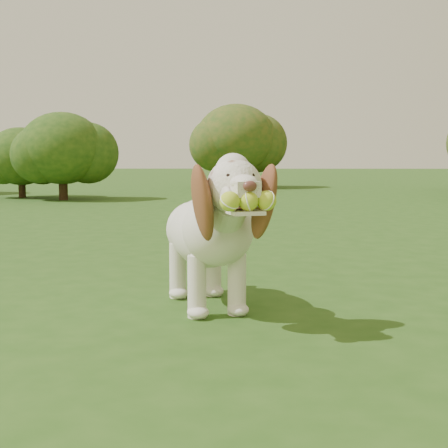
{
  "coord_description": "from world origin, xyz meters",
  "views": [
    {
      "loc": [
        0.66,
        -3.71,
        0.79
      ],
      "look_at": [
        0.58,
        -0.78,
        0.48
      ],
      "focal_mm": 50.0,
      "sensor_mm": 36.0,
      "label": 1
    }
  ],
  "objects": [
    {
      "name": "dog",
      "position": [
        0.5,
        -0.54,
        0.43
      ],
      "size": [
        0.67,
        1.22,
        0.81
      ],
      "rotation": [
        0.0,
        0.0,
        0.31
      ],
      "color": "silver",
      "rests_on": "ground"
    },
    {
      "name": "shrub_i",
      "position": [
        0.49,
        12.56,
        1.27
      ],
      "size": [
        2.09,
        2.09,
        2.16
      ],
      "color": "#382314",
      "rests_on": "ground"
    },
    {
      "name": "ground",
      "position": [
        0.0,
        0.0,
        0.0
      ],
      "size": [
        80.0,
        80.0,
        0.0
      ],
      "primitive_type": "plane",
      "color": "#264C15",
      "rests_on": "ground"
    },
    {
      "name": "shrub_b",
      "position": [
        -2.67,
        7.78,
        0.95
      ],
      "size": [
        1.56,
        1.56,
        1.62
      ],
      "color": "#382314",
      "rests_on": "ground"
    },
    {
      "name": "shrub_a",
      "position": [
        -3.67,
        8.41,
        0.81
      ],
      "size": [
        1.32,
        1.32,
        1.37
      ],
      "color": "#382314",
      "rests_on": "ground"
    }
  ]
}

